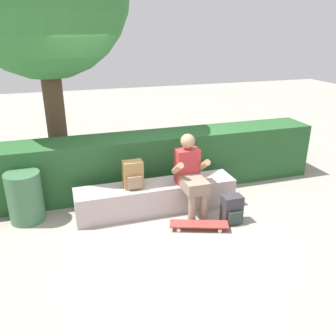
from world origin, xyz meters
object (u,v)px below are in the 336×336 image
(bench_main, at_px, (156,197))
(skateboard_near_person, at_px, (199,224))
(person_skater, at_px, (191,173))
(backpack_on_ground, at_px, (232,210))
(trash_bin, at_px, (25,197))
(backpack_on_bench, at_px, (133,175))

(bench_main, distance_m, skateboard_near_person, 0.84)
(person_skater, bearing_deg, backpack_on_ground, -44.43)
(skateboard_near_person, bearing_deg, trash_bin, 156.38)
(skateboard_near_person, distance_m, trash_bin, 2.47)
(backpack_on_ground, xyz_separation_m, trash_bin, (-2.77, 0.94, 0.17))
(bench_main, xyz_separation_m, trash_bin, (-1.85, 0.26, 0.15))
(bench_main, relative_size, person_skater, 2.04)
(person_skater, xyz_separation_m, trash_bin, (-2.31, 0.48, -0.27))
(bench_main, xyz_separation_m, backpack_on_bench, (-0.35, -0.01, 0.41))
(person_skater, relative_size, skateboard_near_person, 1.44)
(backpack_on_ground, bearing_deg, trash_bin, 161.33)
(skateboard_near_person, xyz_separation_m, backpack_on_ground, (0.52, 0.05, 0.12))
(skateboard_near_person, bearing_deg, backpack_on_ground, 5.27)
(bench_main, bearing_deg, person_skater, -25.30)
(backpack_on_bench, relative_size, backpack_on_ground, 1.00)
(bench_main, xyz_separation_m, skateboard_near_person, (0.40, -0.72, -0.14))
(skateboard_near_person, height_order, backpack_on_ground, backpack_on_ground)
(bench_main, relative_size, trash_bin, 3.29)
(backpack_on_ground, relative_size, trash_bin, 0.55)
(backpack_on_ground, bearing_deg, person_skater, 135.57)
(bench_main, xyz_separation_m, person_skater, (0.46, -0.22, 0.42))
(backpack_on_ground, distance_m, trash_bin, 2.93)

